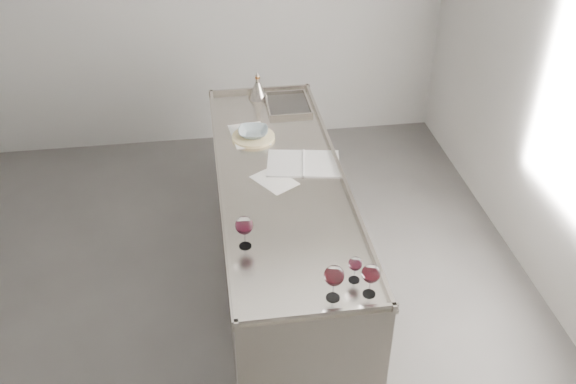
{
  "coord_description": "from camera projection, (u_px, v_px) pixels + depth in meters",
  "views": [
    {
      "loc": [
        0.07,
        -2.93,
        3.06
      ],
      "look_at": [
        0.5,
        0.01,
        1.02
      ],
      "focal_mm": 40.0,
      "sensor_mm": 36.0,
      "label": 1
    }
  ],
  "objects": [
    {
      "name": "room_shell",
      "position": [
        193.0,
        140.0,
        3.33
      ],
      "size": [
        4.54,
        5.04,
        2.84
      ],
      "color": "#4A4846",
      "rests_on": "ground"
    },
    {
      "name": "loose_paper_top",
      "position": [
        274.0,
        180.0,
        3.85
      ],
      "size": [
        0.3,
        0.32,
        0.0
      ],
      "primitive_type": "cube",
      "rotation": [
        0.0,
        0.0,
        0.57
      ],
      "color": "white",
      "rests_on": "counter"
    },
    {
      "name": "wine_glass_small",
      "position": [
        355.0,
        265.0,
        3.07
      ],
      "size": [
        0.07,
        0.07,
        0.14
      ],
      "rotation": [
        0.0,
        0.0,
        -0.42
      ],
      "color": "white",
      "rests_on": "counter"
    },
    {
      "name": "loose_paper_under",
      "position": [
        249.0,
        135.0,
        4.3
      ],
      "size": [
        0.27,
        0.36,
        0.0
      ],
      "primitive_type": "cube",
      "rotation": [
        0.0,
        0.0,
        0.12
      ],
      "color": "white",
      "rests_on": "counter"
    },
    {
      "name": "wine_glass_middle",
      "position": [
        334.0,
        276.0,
        2.95
      ],
      "size": [
        0.1,
        0.1,
        0.19
      ],
      "rotation": [
        0.0,
        0.0,
        -0.43
      ],
      "color": "white",
      "rests_on": "counter"
    },
    {
      "name": "counter",
      "position": [
        281.0,
        236.0,
        4.16
      ],
      "size": [
        0.77,
        2.42,
        0.97
      ],
      "color": "#9D968D",
      "rests_on": "ground"
    },
    {
      "name": "trivet",
      "position": [
        253.0,
        137.0,
        4.27
      ],
      "size": [
        0.37,
        0.37,
        0.02
      ],
      "primitive_type": "cylinder",
      "rotation": [
        0.0,
        0.0,
        0.4
      ],
      "color": "beige",
      "rests_on": "counter"
    },
    {
      "name": "notebook",
      "position": [
        303.0,
        164.0,
        4.0
      ],
      "size": [
        0.49,
        0.38,
        0.02
      ],
      "rotation": [
        0.0,
        0.0,
        -0.17
      ],
      "color": "white",
      "rests_on": "counter"
    },
    {
      "name": "wine_funnel",
      "position": [
        258.0,
        90.0,
        4.73
      ],
      "size": [
        0.15,
        0.15,
        0.21
      ],
      "rotation": [
        0.0,
        0.0,
        -0.03
      ],
      "color": "#9F978E",
      "rests_on": "counter"
    },
    {
      "name": "wine_glass_left",
      "position": [
        244.0,
        226.0,
        3.27
      ],
      "size": [
        0.09,
        0.09,
        0.18
      ],
      "rotation": [
        0.0,
        0.0,
        -0.04
      ],
      "color": "white",
      "rests_on": "counter"
    },
    {
      "name": "ceramic_bowl",
      "position": [
        253.0,
        132.0,
        4.25
      ],
      "size": [
        0.22,
        0.22,
        0.05
      ],
      "primitive_type": "imported",
      "rotation": [
        0.0,
        0.0,
        -0.14
      ],
      "color": "#98AAB1",
      "rests_on": "trivet"
    },
    {
      "name": "wine_glass_right",
      "position": [
        371.0,
        274.0,
        2.97
      ],
      "size": [
        0.09,
        0.09,
        0.18
      ],
      "rotation": [
        0.0,
        0.0,
        -0.26
      ],
      "color": "white",
      "rests_on": "counter"
    }
  ]
}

